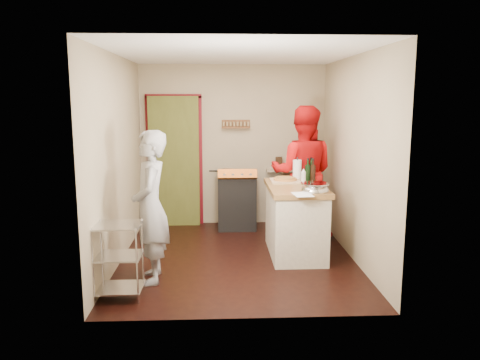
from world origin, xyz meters
name	(u,v)px	position (x,y,z in m)	size (l,w,h in m)	color
floor	(237,257)	(0.00, 0.00, 0.00)	(3.50, 3.50, 0.00)	black
back_wall	(194,156)	(-0.64, 1.78, 1.13)	(3.00, 0.44, 2.60)	tan
left_wall	(118,160)	(-1.50, 0.00, 1.30)	(0.04, 3.50, 2.60)	tan
right_wall	(354,158)	(1.50, 0.00, 1.30)	(0.04, 3.50, 2.60)	tan
ceiling	(237,53)	(0.00, 0.00, 2.61)	(3.00, 3.50, 0.02)	white
stove	(237,200)	(0.05, 1.42, 0.45)	(0.60, 0.63, 1.00)	black
wire_shelving	(118,257)	(-1.28, -1.20, 0.44)	(0.48, 0.40, 0.80)	silver
island	(296,218)	(0.78, 0.10, 0.49)	(0.73, 1.37, 1.24)	beige
person_stripe	(151,207)	(-1.00, -0.75, 0.86)	(0.63, 0.41, 1.72)	silver
person_red	(302,173)	(1.00, 0.87, 0.98)	(0.95, 0.74, 1.96)	#BE0C0D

